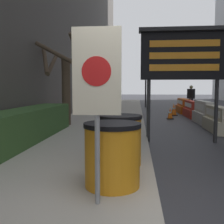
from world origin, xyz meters
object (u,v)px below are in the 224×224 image
object	(u,v)px
warning_sign	(97,85)
traffic_cone_mid	(174,109)
barrel_drum_middle	(120,140)
message_board	(183,56)
jersey_barrier_red_striped	(191,110)
traffic_light_near_curb	(146,73)
jersey_barrier_orange_far	(183,107)
jersey_barrier_white	(203,114)
traffic_cone_near	(170,113)
jersey_barrier_cream	(218,121)
barrel_drum_foreground	(112,154)
pedestrian_worker	(191,96)

from	to	relation	value
warning_sign	traffic_cone_mid	size ratio (longest dim) A/B	3.00
barrel_drum_middle	message_board	size ratio (longest dim) A/B	0.29
jersey_barrier_red_striped	traffic_light_near_curb	distance (m)	7.55
jersey_barrier_orange_far	traffic_light_near_curb	bearing A→B (deg)	114.94
jersey_barrier_white	traffic_light_near_curb	bearing A→B (deg)	102.75
jersey_barrier_red_striped	warning_sign	bearing A→B (deg)	-106.56
jersey_barrier_orange_far	traffic_light_near_curb	world-z (taller)	traffic_light_near_curb
traffic_cone_near	traffic_light_near_curb	size ratio (longest dim) A/B	0.15
traffic_cone_mid	message_board	bearing A→B (deg)	-96.10
jersey_barrier_cream	jersey_barrier_orange_far	distance (m)	6.90
jersey_barrier_cream	traffic_light_near_curb	distance (m)	11.85
barrel_drum_middle	barrel_drum_foreground	bearing A→B (deg)	-91.67
traffic_cone_mid	barrel_drum_middle	bearing A→B (deg)	-103.05
message_board	traffic_cone_mid	world-z (taller)	message_board
jersey_barrier_cream	message_board	bearing A→B (deg)	-128.80
jersey_barrier_white	jersey_barrier_orange_far	size ratio (longest dim) A/B	0.91
traffic_light_near_curb	warning_sign	bearing A→B (deg)	-93.58
message_board	jersey_barrier_red_striped	size ratio (longest dim) A/B	1.48
message_board	jersey_barrier_white	size ratio (longest dim) A/B	1.58
traffic_cone_near	traffic_cone_mid	distance (m)	1.72
jersey_barrier_orange_far	traffic_cone_near	bearing A→B (deg)	-109.38
jersey_barrier_orange_far	traffic_cone_near	world-z (taller)	jersey_barrier_orange_far
warning_sign	jersey_barrier_cream	world-z (taller)	warning_sign
barrel_drum_middle	pedestrian_worker	xyz separation A→B (m)	(3.80, 12.97, 0.41)
jersey_barrier_red_striped	traffic_cone_mid	world-z (taller)	jersey_barrier_red_striped
jersey_barrier_white	jersey_barrier_orange_far	distance (m)	4.79
barrel_drum_middle	warning_sign	world-z (taller)	warning_sign
barrel_drum_foreground	traffic_cone_mid	world-z (taller)	barrel_drum_foreground
message_board	jersey_barrier_orange_far	distance (m)	9.17
jersey_barrier_cream	pedestrian_worker	distance (m)	8.39
jersey_barrier_cream	traffic_cone_near	bearing A→B (deg)	108.57
jersey_barrier_red_striped	jersey_barrier_orange_far	world-z (taller)	jersey_barrier_orange_far
jersey_barrier_orange_far	barrel_drum_middle	bearing A→B (deg)	-104.89
warning_sign	barrel_drum_middle	bearing A→B (deg)	84.74
jersey_barrier_cream	traffic_cone_near	xyz separation A→B (m)	(-1.18, 3.53, -0.10)
warning_sign	traffic_light_near_curb	distance (m)	17.75
jersey_barrier_cream	jersey_barrier_red_striped	xyz separation A→B (m)	(0.00, 4.57, -0.01)
message_board	jersey_barrier_red_striped	distance (m)	6.96
message_board	traffic_light_near_curb	bearing A→B (deg)	92.40
jersey_barrier_cream	traffic_cone_near	world-z (taller)	jersey_barrier_cream
warning_sign	pedestrian_worker	bearing A→B (deg)	74.86
message_board	pedestrian_worker	distance (m)	10.60
barrel_drum_foreground	barrel_drum_middle	xyz separation A→B (m)	(0.03, 1.02, 0.00)
traffic_cone_near	pedestrian_worker	xyz separation A→B (m)	(1.92, 4.81, 0.71)
barrel_drum_foreground	traffic_light_near_curb	size ratio (longest dim) A/B	0.24
pedestrian_worker	traffic_light_near_curb	bearing A→B (deg)	-1.92
message_board	jersey_barrier_orange_far	world-z (taller)	message_board
traffic_cone_near	jersey_barrier_red_striped	bearing A→B (deg)	41.22
message_board	jersey_barrier_cream	xyz separation A→B (m)	(1.55, 1.93, -1.96)
jersey_barrier_cream	traffic_light_near_curb	xyz separation A→B (m)	(-2.11, 11.43, 2.31)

